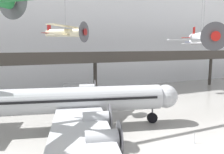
# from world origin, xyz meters

# --- Properties ---
(ground_plane) EXTENTS (260.00, 260.00, 0.00)m
(ground_plane) POSITION_xyz_m (0.00, 0.00, 0.00)
(ground_plane) COLOR #9E9B96
(hangar_back_wall) EXTENTS (140.00, 3.00, 25.68)m
(hangar_back_wall) POSITION_xyz_m (0.00, 32.08, 12.84)
(hangar_back_wall) COLOR silver
(hangar_back_wall) RESTS_ON ground
(mezzanine_walkway) EXTENTS (110.00, 3.20, 8.61)m
(mezzanine_walkway) POSITION_xyz_m (0.00, 22.58, 6.99)
(mezzanine_walkway) COLOR #38332D
(mezzanine_walkway) RESTS_ON ground
(airliner_silver_main) EXTENTS (26.29, 30.40, 9.09)m
(airliner_silver_main) POSITION_xyz_m (-8.17, 8.76, 3.30)
(airliner_silver_main) COLOR #B7BABF
(airliner_silver_main) RESTS_ON ground
(suspended_plane_silver_racer) EXTENTS (8.10, 7.08, 10.32)m
(suspended_plane_silver_racer) POSITION_xyz_m (6.36, 3.59, 10.68)
(suspended_plane_silver_racer) COLOR silver
(suspended_plane_white_twin) EXTENTS (8.27, 6.82, 10.56)m
(suspended_plane_white_twin) POSITION_xyz_m (21.43, 18.70, 10.46)
(suspended_plane_white_twin) COLOR silver
(suspended_plane_cream_biplane) EXTENTS (6.85, 6.82, 9.39)m
(suspended_plane_cream_biplane) POSITION_xyz_m (-7.02, 16.00, 11.55)
(suspended_plane_cream_biplane) COLOR beige
(stanchion_barrier) EXTENTS (0.36, 0.36, 1.08)m
(stanchion_barrier) POSITION_xyz_m (2.01, -0.23, 0.33)
(stanchion_barrier) COLOR #B2B5BA
(stanchion_barrier) RESTS_ON ground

